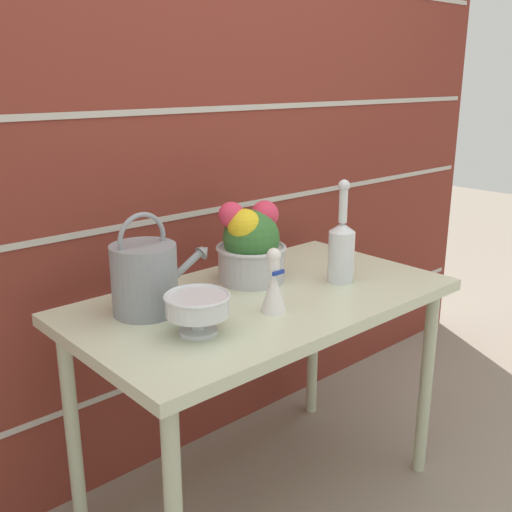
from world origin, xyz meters
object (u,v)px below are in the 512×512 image
Objects in this scene: watering_can at (145,277)px; crystal_pedestal_bowl at (197,307)px; glass_decanter at (341,248)px; figurine_vase at (274,286)px; flower_planter at (251,245)px.

watering_can reaches higher than crystal_pedestal_bowl.
crystal_pedestal_bowl is at bearing -177.97° from glass_decanter.
figurine_vase is (0.27, -0.24, -0.03)m from watering_can.
watering_can is 1.88× the size of crystal_pedestal_bowl.
flower_planter is at bearing 136.56° from glass_decanter.
glass_decanter is at bearing 2.03° from crystal_pedestal_bowl.
glass_decanter reaches higher than crystal_pedestal_bowl.
glass_decanter is (0.62, -0.20, 0.01)m from watering_can.
watering_can is 0.22m from crystal_pedestal_bowl.
flower_planter is 0.79× the size of glass_decanter.
figurine_vase reaches higher than crystal_pedestal_bowl.
figurine_vase is at bearing -41.33° from watering_can.
flower_planter is at bearing 62.15° from figurine_vase.
glass_decanter is at bearing 7.28° from figurine_vase.
crystal_pedestal_bowl is at bearing 174.81° from figurine_vase.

